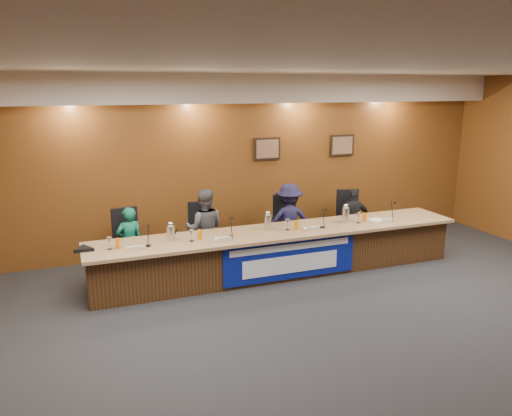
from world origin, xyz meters
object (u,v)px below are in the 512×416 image
(carafe_right, at_px, (345,215))
(speakerphone, at_px, (84,249))
(carafe_mid, at_px, (268,222))
(office_chair_d, at_px, (350,222))
(panelist_b, at_px, (205,229))
(panelist_d, at_px, (353,219))
(office_chair_c, at_px, (286,229))
(panelist_c, at_px, (289,221))
(office_chair_a, at_px, (129,246))
(banner, at_px, (291,259))
(dais_body, at_px, (280,253))
(panelist_a, at_px, (130,242))
(carafe_left, at_px, (171,234))
(office_chair_b, at_px, (203,238))

(carafe_right, relative_size, speakerphone, 0.81)
(carafe_mid, height_order, speakerphone, carafe_mid)
(office_chair_d, distance_m, carafe_right, 1.10)
(speakerphone, bearing_deg, panelist_b, 20.55)
(panelist_d, bearing_deg, office_chair_c, 6.35)
(panelist_c, distance_m, office_chair_a, 2.78)
(banner, bearing_deg, dais_body, 90.00)
(panelist_d, distance_m, office_chair_d, 0.14)
(dais_body, height_order, carafe_mid, carafe_mid)
(panelist_a, bearing_deg, banner, 144.29)
(office_chair_a, bearing_deg, carafe_right, -20.54)
(carafe_left, bearing_deg, speakerphone, -179.64)
(banner, distance_m, panelist_d, 2.13)
(speakerphone, bearing_deg, panelist_d, 8.59)
(panelist_a, distance_m, office_chair_c, 2.77)
(panelist_d, bearing_deg, carafe_left, 22.03)
(panelist_c, bearing_deg, panelist_b, 10.30)
(panelist_d, relative_size, carafe_right, 4.46)
(panelist_c, relative_size, carafe_left, 5.64)
(carafe_left, relative_size, speakerphone, 0.74)
(carafe_mid, distance_m, speakerphone, 2.80)
(office_chair_c, xyz_separation_m, carafe_left, (-2.25, -0.82, 0.39))
(office_chair_c, distance_m, carafe_right, 1.16)
(panelist_c, distance_m, panelist_d, 1.32)
(panelist_c, height_order, office_chair_d, panelist_c)
(office_chair_a, xyz_separation_m, office_chair_b, (1.23, 0.00, 0.00))
(panelist_b, height_order, office_chair_b, panelist_b)
(dais_body, bearing_deg, banner, -90.00)
(panelist_a, height_order, panelist_b, panelist_b)
(panelist_c, bearing_deg, carafe_mid, 54.69)
(panelist_b, bearing_deg, panelist_d, -162.77)
(panelist_c, distance_m, carafe_left, 2.37)
(office_chair_a, xyz_separation_m, office_chair_c, (2.77, 0.00, 0.00))
(banner, height_order, office_chair_c, banner)
(dais_body, distance_m, office_chair_b, 1.34)
(panelist_d, relative_size, carafe_left, 4.86)
(panelist_b, relative_size, carafe_right, 5.25)
(dais_body, height_order, panelist_a, panelist_a)
(office_chair_a, xyz_separation_m, carafe_mid, (2.09, -0.76, 0.40))
(banner, xyz_separation_m, office_chair_b, (-1.07, 1.22, 0.10))
(dais_body, height_order, office_chair_b, dais_body)
(panelist_b, xyz_separation_m, carafe_left, (-0.71, -0.72, 0.19))
(panelist_a, height_order, carafe_right, panelist_a)
(office_chair_b, relative_size, carafe_left, 2.03)
(office_chair_a, bearing_deg, panelist_d, -8.63)
(panelist_b, distance_m, carafe_right, 2.37)
(office_chair_d, xyz_separation_m, carafe_left, (-3.57, -0.82, 0.39))
(panelist_d, bearing_deg, office_chair_d, -79.32)
(panelist_a, relative_size, carafe_right, 4.46)
(dais_body, relative_size, banner, 2.73)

